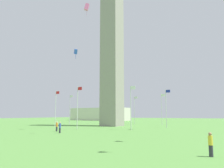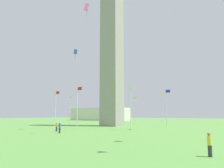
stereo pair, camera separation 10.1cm
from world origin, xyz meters
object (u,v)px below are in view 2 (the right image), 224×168
object	(u,v)px
obelisk_monument	(112,45)
flagpole_n	(166,107)
flagpole_se	(101,109)
person_blue_shirt	(60,128)
flagpole_sw	(56,107)
kite_blue_box	(75,52)
flagpole_e	(135,109)
flagpole_nw	(131,105)
flagpole_w	(78,106)
distant_building	(100,114)
person_orange_shirt	(57,126)
kite_pink_box	(87,7)
flagpole_ne	(162,108)
person_yellow_shirt	(210,145)
flagpole_s	(70,108)

from	to	relation	value
obelisk_monument	flagpole_n	world-z (taller)	obelisk_monument
flagpole_se	person_blue_shirt	world-z (taller)	flagpole_se
flagpole_sw	kite_blue_box	distance (m)	23.36
flagpole_sw	flagpole_e	bearing A→B (deg)	67.50
flagpole_sw	flagpole_nw	bearing A→B (deg)	-0.00
flagpole_e	flagpole_w	size ratio (longest dim) A/B	1.00
distant_building	kite_blue_box	bearing A→B (deg)	-59.80
flagpole_sw	person_orange_shirt	bearing A→B (deg)	-44.80
flagpole_sw	flagpole_n	bearing A→B (deg)	22.50
obelisk_monument	kite_pink_box	size ratio (longest dim) A/B	16.15
obelisk_monument	flagpole_n	xyz separation A→B (m)	(14.24, 0.00, -16.69)
flagpole_nw	kite_blue_box	xyz separation A→B (m)	(-2.93, -13.79, 7.89)
person_orange_shirt	kite_blue_box	bearing A→B (deg)	-145.91
flagpole_n	person_orange_shirt	bearing A→B (deg)	-124.21
flagpole_se	kite_pink_box	size ratio (longest dim) A/B	3.27
obelisk_monument	flagpole_w	xyz separation A→B (m)	(0.06, -14.18, -16.69)
flagpole_e	flagpole_sw	world-z (taller)	same
flagpole_n	flagpole_se	distance (m)	26.20
distant_building	kite_pink_box	bearing A→B (deg)	-59.28
obelisk_monument	flagpole_ne	bearing A→B (deg)	44.84
flagpole_n	flagpole_ne	distance (m)	10.85
flagpole_w	person_blue_shirt	distance (m)	9.90
person_yellow_shirt	flagpole_nw	bearing A→B (deg)	13.30
flagpole_s	person_blue_shirt	xyz separation A→B (m)	(17.47, -22.69, -3.86)
kite_pink_box	distant_building	bearing A→B (deg)	120.72
flagpole_se	person_orange_shirt	world-z (taller)	flagpole_se
flagpole_se	flagpole_nw	size ratio (longest dim) A/B	1.00
flagpole_e	distant_building	world-z (taller)	flagpole_e
flagpole_se	distant_building	bearing A→B (deg)	123.35
person_blue_shirt	kite_pink_box	bearing A→B (deg)	3.49
flagpole_se	flagpole_s	xyz separation A→B (m)	(-4.15, -10.03, 0.00)
flagpole_n	flagpole_e	bearing A→B (deg)	135.00
kite_pink_box	flagpole_nw	bearing A→B (deg)	42.93
flagpole_e	flagpole_n	bearing A→B (deg)	-45.00
flagpole_ne	flagpole_e	xyz separation A→B (m)	(-10.03, 4.15, 0.00)
person_blue_shirt	flagpole_w	bearing A→B (deg)	25.63
flagpole_s	kite_pink_box	world-z (taller)	kite_pink_box
flagpole_se	flagpole_w	world-z (taller)	same
obelisk_monument	person_blue_shirt	world-z (taller)	obelisk_monument
flagpole_se	obelisk_monument	bearing A→B (deg)	-45.16
flagpole_n	flagpole_sw	distance (m)	26.20
kite_pink_box	kite_blue_box	world-z (taller)	kite_pink_box
flagpole_se	flagpole_e	bearing A→B (deg)	22.50
obelisk_monument	flagpole_sw	distance (m)	21.88
flagpole_se	kite_blue_box	xyz separation A→B (m)	(17.13, -33.84, 7.89)
flagpole_n	flagpole_sw	bearing A→B (deg)	-157.50
flagpole_e	flagpole_nw	world-z (taller)	same
flagpole_w	kite_blue_box	bearing A→B (deg)	-53.60
kite_blue_box	obelisk_monument	bearing A→B (deg)	106.73
flagpole_se	flagpole_nw	xyz separation A→B (m)	(20.05, -20.05, 0.00)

